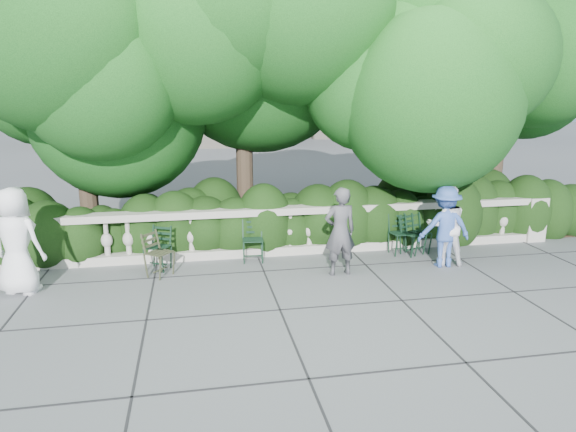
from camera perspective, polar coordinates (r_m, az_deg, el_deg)
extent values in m
plane|color=#55585E|center=(9.03, 1.18, -7.64)|extent=(90.00, 90.00, 0.00)
cube|color=#9E998E|center=(10.68, -0.79, -3.77)|extent=(12.00, 0.32, 0.18)
cube|color=#9E998E|center=(10.46, -0.81, 0.63)|extent=(12.00, 0.36, 0.14)
cube|color=#9E998E|center=(12.84, 25.52, -0.24)|extent=(0.44, 0.44, 1.00)
cylinder|color=#3F3023|center=(12.01, -21.40, 3.66)|extent=(0.40, 0.40, 2.80)
ellipsoid|color=#103D13|center=(11.44, -22.81, 14.60)|extent=(5.28, 5.28, 3.96)
cylinder|color=#3F3023|center=(12.41, -4.86, 6.23)|extent=(0.40, 0.40, 3.40)
ellipsoid|color=#103D13|center=(11.85, -4.86, 19.18)|extent=(6.24, 6.24, 4.68)
cylinder|color=#3F3023|center=(12.60, 11.61, 5.20)|extent=(0.40, 0.40, 3.00)
ellipsoid|color=#103D13|center=(12.07, 13.02, 16.31)|extent=(5.52, 5.52, 4.14)
cylinder|color=#3F3023|center=(14.45, 21.95, 4.73)|extent=(0.40, 0.40, 2.60)
ellipsoid|color=#103D13|center=(13.98, 23.61, 12.99)|extent=(4.80, 4.80, 3.60)
imported|color=white|center=(9.51, -27.95, -2.49)|extent=(1.03, 0.86, 1.79)
imported|color=#46454B|center=(9.35, 5.81, -1.72)|extent=(0.63, 0.44, 1.63)
imported|color=white|center=(10.33, 17.15, -1.02)|extent=(0.85, 0.71, 1.55)
imported|color=#3757A6|center=(10.21, 17.02, -1.14)|extent=(1.04, 0.63, 1.56)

